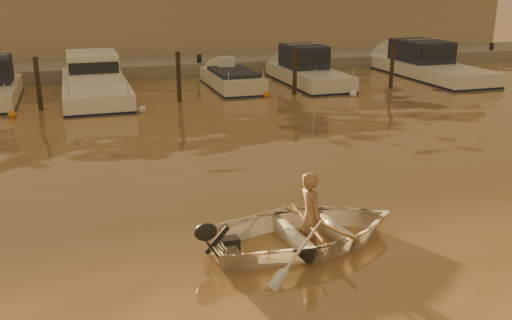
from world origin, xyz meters
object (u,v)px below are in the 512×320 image
object	(u,v)px
dinghy	(305,231)
person	(311,216)
moored_boat_2	(94,81)
waterfront_building	(141,20)
moored_boat_5	(429,64)
moored_boat_3	(232,83)
moored_boat_4	(308,71)

from	to	relation	value
dinghy	person	size ratio (longest dim) A/B	2.22
dinghy	moored_boat_2	distance (m)	16.18
person	waterfront_building	bearing A→B (deg)	-5.52
moored_boat_2	waterfront_building	world-z (taller)	waterfront_building
moored_boat_2	moored_boat_5	size ratio (longest dim) A/B	0.98
moored_boat_2	moored_boat_3	xyz separation A→B (m)	(6.00, 0.00, -0.40)
person	moored_boat_4	world-z (taller)	moored_boat_4
moored_boat_2	moored_boat_4	bearing A→B (deg)	0.00
dinghy	moored_boat_4	size ratio (longest dim) A/B	0.56
waterfront_building	moored_boat_3	bearing A→B (deg)	-76.67
moored_boat_2	moored_boat_3	distance (m)	6.01
dinghy	person	xyz separation A→B (m)	(0.10, 0.01, 0.28)
moored_boat_3	moored_boat_4	distance (m)	3.77
moored_boat_2	waterfront_building	size ratio (longest dim) A/B	0.19
moored_boat_2	waterfront_building	bearing A→B (deg)	72.86
moored_boat_4	moored_boat_5	distance (m)	6.60
dinghy	moored_boat_4	distance (m)	17.26
moored_boat_3	waterfront_building	bearing A→B (deg)	103.33
dinghy	moored_boat_5	bearing A→B (deg)	-44.93
moored_boat_4	waterfront_building	bearing A→B (deg)	120.03
dinghy	waterfront_building	world-z (taller)	waterfront_building
dinghy	moored_boat_4	bearing A→B (deg)	-27.89
waterfront_building	person	bearing A→B (deg)	-90.58
moored_boat_5	moored_boat_4	bearing A→B (deg)	180.00
moored_boat_3	moored_boat_5	bearing A→B (deg)	0.00
waterfront_building	moored_boat_5	bearing A→B (deg)	-40.33
dinghy	person	distance (m)	0.30
dinghy	moored_boat_5	world-z (taller)	moored_boat_5
moored_boat_2	moored_boat_5	bearing A→B (deg)	0.00
dinghy	moored_boat_3	xyz separation A→B (m)	(2.98, 15.89, -0.05)
moored_boat_5	moored_boat_3	bearing A→B (deg)	180.00
moored_boat_5	waterfront_building	bearing A→B (deg)	139.67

